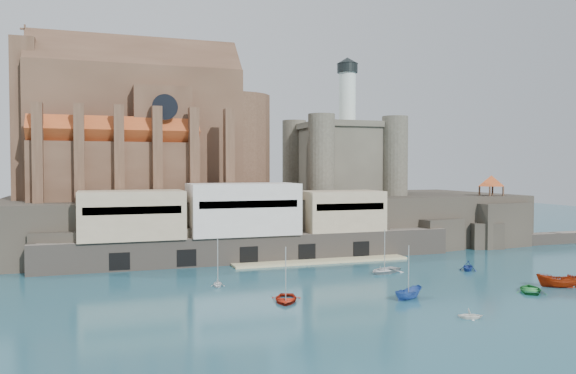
# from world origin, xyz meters

# --- Properties ---
(ground) EXTENTS (300.00, 300.00, 0.00)m
(ground) POSITION_xyz_m (0.00, 0.00, 0.00)
(ground) COLOR #1A4757
(ground) RESTS_ON ground
(promontory) EXTENTS (100.00, 36.00, 10.00)m
(promontory) POSITION_xyz_m (-0.19, 39.37, 4.92)
(promontory) COLOR black
(promontory) RESTS_ON ground
(quay) EXTENTS (70.00, 12.00, 13.05)m
(quay) POSITION_xyz_m (-10.19, 23.07, 6.07)
(quay) COLOR #6D6357
(quay) RESTS_ON ground
(church) EXTENTS (47.00, 25.93, 30.51)m
(church) POSITION_xyz_m (-24.13, 41.85, 22.13)
(church) COLOR #4C3323
(church) RESTS_ON promontory
(castle_keep) EXTENTS (21.20, 21.20, 29.30)m
(castle_keep) POSITION_xyz_m (16.08, 41.08, 18.31)
(castle_keep) COLOR #494539
(castle_keep) RESTS_ON promontory
(rock_outcrop) EXTENTS (14.50, 10.50, 8.70)m
(rock_outcrop) POSITION_xyz_m (42.00, 25.84, 4.02)
(rock_outcrop) COLOR black
(rock_outcrop) RESTS_ON ground
(pavilion) EXTENTS (6.40, 6.40, 5.40)m
(pavilion) POSITION_xyz_m (42.00, 26.00, 12.73)
(pavilion) COLOR #4C3323
(pavilion) RESTS_ON rock_outcrop
(boat_0) EXTENTS (4.00, 2.41, 5.40)m
(boat_0) POSITION_xyz_m (-12.16, -5.94, 0.00)
(boat_0) COLOR #9D1A09
(boat_0) RESTS_ON ground
(boat_1) EXTENTS (2.06, 2.58, 2.61)m
(boat_1) POSITION_xyz_m (3.64, -19.15, 0.00)
(boat_1) COLOR white
(boat_1) RESTS_ON ground
(boat_2) EXTENTS (2.22, 2.20, 4.46)m
(boat_2) POSITION_xyz_m (2.12, -9.44, 0.00)
(boat_2) COLOR #284C9A
(boat_2) RESTS_ON ground
(boat_3) EXTENTS (3.73, 3.25, 5.40)m
(boat_3) POSITION_xyz_m (18.96, -10.76, 0.00)
(boat_3) COLOR #1F7631
(boat_3) RESTS_ON ground
(boat_4) EXTENTS (2.61, 2.01, 2.67)m
(boat_4) POSITION_xyz_m (-18.07, 4.71, 0.00)
(boat_4) COLOR white
(boat_4) RESTS_ON ground
(boat_5) EXTENTS (2.78, 2.76, 5.37)m
(boat_5) POSITION_xyz_m (23.98, -10.03, 0.00)
(boat_5) COLOR #942507
(boat_5) RESTS_ON ground
(boat_6) EXTENTS (3.06, 4.42, 6.05)m
(boat_6) POSITION_xyz_m (7.48, 6.44, 0.00)
(boat_6) COLOR silver
(boat_6) RESTS_ON ground
(boat_7) EXTENTS (3.46, 3.40, 3.49)m
(boat_7) POSITION_xyz_m (20.34, 3.90, 0.00)
(boat_7) COLOR navy
(boat_7) RESTS_ON ground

